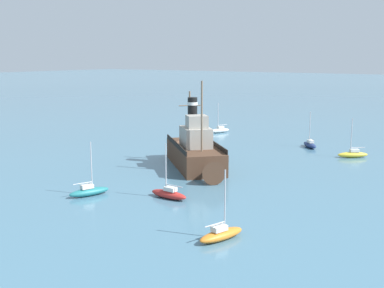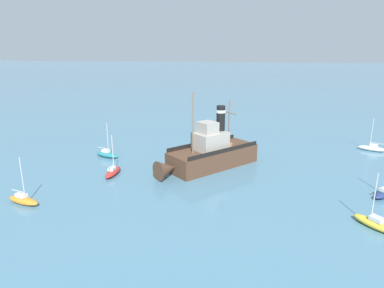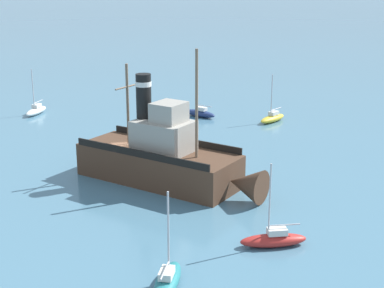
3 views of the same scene
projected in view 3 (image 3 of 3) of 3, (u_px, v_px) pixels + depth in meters
ground_plane at (130, 178)px, 43.79m from camera, size 600.00×600.00×0.00m
old_tugboat at (165, 158)px, 42.28m from camera, size 12.32×12.81×9.90m
sailboat_navy at (200, 113)px, 61.64m from camera, size 3.58×3.33×4.90m
sailboat_yellow at (272, 118)px, 59.59m from camera, size 3.22×3.66×4.90m
sailboat_white at (36, 110)px, 62.73m from camera, size 3.91×2.59×4.90m
sailboat_teal at (168, 280)px, 28.58m from camera, size 3.95×2.33×4.90m
sailboat_red at (274, 239)px, 32.87m from camera, size 1.23×3.84×4.90m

